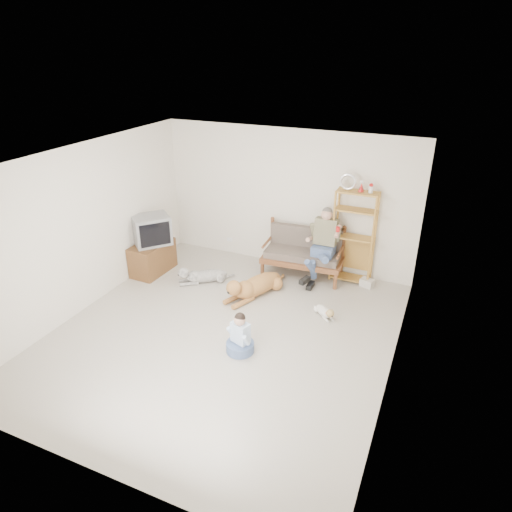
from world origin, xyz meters
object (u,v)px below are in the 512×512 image
at_px(etagere, 354,236).
at_px(golden_retriever, 253,286).
at_px(tv_stand, 152,258).
at_px(loveseat, 304,252).

distance_m(etagere, golden_retriever, 2.04).
bearing_deg(golden_retriever, tv_stand, -159.18).
bearing_deg(tv_stand, etagere, 20.93).
distance_m(loveseat, golden_retriever, 1.29).
bearing_deg(loveseat, etagere, 5.79).
bearing_deg(etagere, tv_stand, -161.44).
height_order(loveseat, tv_stand, loveseat).
bearing_deg(etagere, loveseat, -170.22).
xyz_separation_m(loveseat, golden_retriever, (-0.55, -1.13, -0.30)).
height_order(loveseat, golden_retriever, loveseat).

